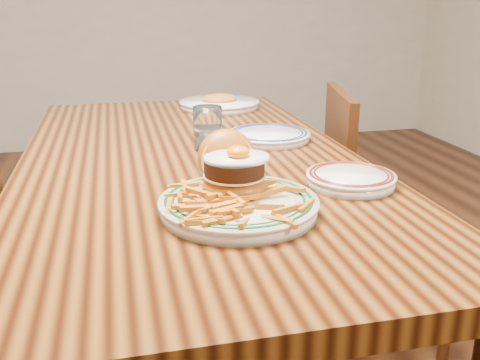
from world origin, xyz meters
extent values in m
cube|color=black|center=(0.00, 0.00, 0.72)|extent=(0.85, 1.60, 0.05)
cylinder|color=black|center=(-0.36, 0.74, 0.35)|extent=(0.07, 0.07, 0.70)
cylinder|color=black|center=(0.36, 0.74, 0.35)|extent=(0.07, 0.07, 0.70)
cube|color=#3A1F0C|center=(0.69, 0.18, 0.41)|extent=(0.48, 0.48, 0.04)
cube|color=#3A1F0C|center=(0.51, 0.22, 0.65)|extent=(0.12, 0.40, 0.43)
cylinder|color=#3A1F0C|center=(0.89, 0.31, 0.20)|extent=(0.04, 0.04, 0.39)
cylinder|color=#3A1F0C|center=(0.56, 0.38, 0.20)|extent=(0.04, 0.04, 0.39)
cylinder|color=#3A1F0C|center=(0.81, -0.03, 0.20)|extent=(0.04, 0.04, 0.39)
cylinder|color=#3A1F0C|center=(0.48, 0.05, 0.20)|extent=(0.04, 0.04, 0.39)
cylinder|color=white|center=(0.03, -0.41, 0.76)|extent=(0.29, 0.29, 0.02)
cylinder|color=white|center=(0.03, -0.41, 0.78)|extent=(0.30, 0.30, 0.01)
torus|color=#0C4519|center=(0.03, -0.41, 0.78)|extent=(0.28, 0.28, 0.01)
torus|color=#0C4519|center=(0.03, -0.41, 0.78)|extent=(0.25, 0.25, 0.01)
ellipsoid|color=#985713|center=(0.03, -0.38, 0.79)|extent=(0.13, 0.13, 0.06)
cylinder|color=#DBBE89|center=(0.03, -0.38, 0.81)|extent=(0.12, 0.12, 0.00)
cylinder|color=black|center=(0.03, -0.38, 0.83)|extent=(0.12, 0.12, 0.03)
ellipsoid|color=white|center=(0.04, -0.38, 0.85)|extent=(0.13, 0.10, 0.01)
ellipsoid|color=orange|center=(0.04, -0.38, 0.86)|extent=(0.04, 0.04, 0.02)
ellipsoid|color=#985713|center=(0.03, -0.31, 0.83)|extent=(0.12, 0.10, 0.13)
cylinder|color=#DBBE89|center=(0.03, -0.32, 0.83)|extent=(0.11, 0.04, 0.11)
cylinder|color=white|center=(0.30, -0.31, 0.76)|extent=(0.19, 0.19, 0.02)
cylinder|color=white|center=(0.30, -0.31, 0.77)|extent=(0.19, 0.19, 0.01)
torus|color=#561813|center=(0.30, -0.31, 0.78)|extent=(0.18, 0.18, 0.01)
torus|color=#561813|center=(0.30, -0.31, 0.78)|extent=(0.16, 0.16, 0.01)
cube|color=silver|center=(0.33, -0.30, 0.77)|extent=(0.09, 0.10, 0.00)
cylinder|color=white|center=(0.24, 0.11, 0.76)|extent=(0.23, 0.23, 0.02)
cylinder|color=white|center=(0.24, 0.11, 0.77)|extent=(0.24, 0.24, 0.01)
torus|color=#0F1D4D|center=(0.24, 0.11, 0.77)|extent=(0.22, 0.22, 0.01)
torus|color=#0F1D4D|center=(0.24, 0.11, 0.77)|extent=(0.20, 0.20, 0.00)
cylinder|color=white|center=(0.06, 0.05, 0.81)|extent=(0.08, 0.08, 0.12)
cylinder|color=silver|center=(0.06, 0.05, 0.78)|extent=(0.07, 0.07, 0.06)
cylinder|color=white|center=(0.20, 0.60, 0.76)|extent=(0.29, 0.29, 0.02)
cylinder|color=white|center=(0.20, 0.60, 0.77)|extent=(0.29, 0.29, 0.01)
ellipsoid|color=#BA7F35|center=(0.20, 0.60, 0.78)|extent=(0.13, 0.11, 0.04)
camera|label=1|loc=(-0.18, -1.32, 1.13)|focal=40.00mm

